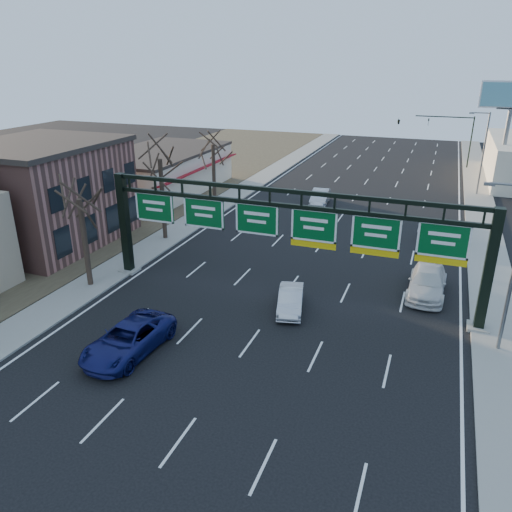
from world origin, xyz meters
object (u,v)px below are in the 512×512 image
at_px(car_blue_suv, 129,339).
at_px(car_white_wagon, 427,282).
at_px(car_silver_sedan, 291,300).
at_px(sign_gantry, 287,230).

relative_size(car_blue_suv, car_white_wagon, 1.02).
bearing_deg(car_silver_sedan, sign_gantry, 103.24).
xyz_separation_m(sign_gantry, car_white_wagon, (8.49, 3.74, -3.80)).
bearing_deg(car_white_wagon, car_silver_sedan, -144.13).
xyz_separation_m(sign_gantry, car_silver_sedan, (0.79, -1.56, -3.95)).
relative_size(sign_gantry, car_blue_suv, 4.25).
xyz_separation_m(car_blue_suv, car_silver_sedan, (6.55, 7.53, -0.12)).
distance_m(car_silver_sedan, car_white_wagon, 9.35).
distance_m(sign_gantry, car_silver_sedan, 4.32).
bearing_deg(car_blue_suv, car_silver_sedan, 52.55).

